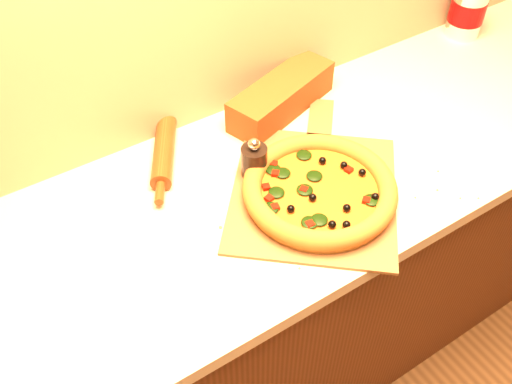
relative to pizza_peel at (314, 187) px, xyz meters
name	(u,v)px	position (x,y,z in m)	size (l,w,h in m)	color
cabinet	(253,298)	(-0.14, 0.07, -0.47)	(2.80, 0.65, 0.86)	#49250F
countertop	(252,199)	(-0.14, 0.07, -0.02)	(2.84, 0.68, 0.04)	beige
pizza_peel	(314,187)	(0.00, 0.00, 0.00)	(0.59, 0.61, 0.01)	brown
pizza	(319,189)	(-0.01, -0.03, 0.03)	(0.38, 0.38, 0.05)	#BA702E
pepper_grinder	(254,162)	(-0.10, 0.12, 0.05)	(0.07, 0.07, 0.12)	black
rolling_pin	(164,147)	(-0.26, 0.31, 0.02)	(0.22, 0.35, 0.05)	#5C2E0F
coffee_canister	(467,12)	(0.86, 0.32, 0.08)	(0.12, 0.12, 0.16)	silver
bread_bag	(282,96)	(0.11, 0.31, 0.04)	(0.35, 0.11, 0.10)	brown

